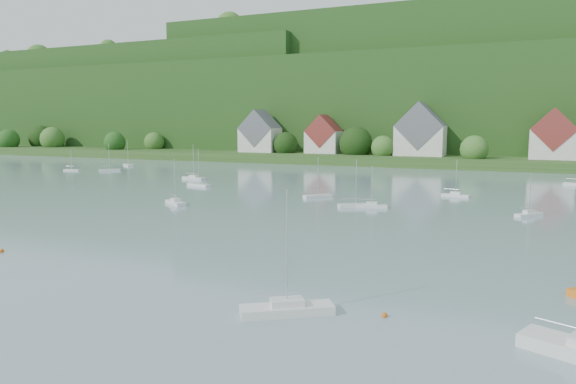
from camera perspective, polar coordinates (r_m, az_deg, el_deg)
The scene contains 10 objects.
far_shore_strip at distance 198.41m, azimuth 13.12°, elevation 3.63°, with size 600.00×60.00×3.00m, color #284B1C.
forested_ridge at distance 265.83m, azimuth 16.10°, elevation 9.05°, with size 620.00×181.22×69.89m.
village_building_0 at distance 203.33m, azimuth -3.02°, elevation 6.16°, with size 14.00×10.40×16.00m.
village_building_1 at distance 195.31m, azimuth 3.85°, elevation 5.88°, with size 12.00×9.36×14.00m.
village_building_2 at distance 185.37m, azimuth 14.04°, elevation 6.06°, with size 16.00×11.44×18.00m.
village_building_3 at distance 180.96m, azimuth 26.55°, elevation 5.21°, with size 13.00×10.40×15.50m.
near_sailboat_3 at distance 39.62m, azimuth -0.12°, elevation -12.37°, with size 6.74×5.41×9.24m.
mooring_buoy_2 at distance 39.95m, azimuth 10.32°, elevation -13.05°, with size 0.43×0.43×0.43m, color #D25B10.
mooring_buoy_3 at distance 65.66m, azimuth -28.38°, elevation -5.71°, with size 0.50×0.50×0.50m, color #D25B10.
far_sailboat_cluster at distance 114.16m, azimuth 12.65°, elevation 0.42°, with size 182.55×67.39×8.71m.
Camera 1 is at (36.18, 5.31, 13.87)m, focal length 33.12 mm.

